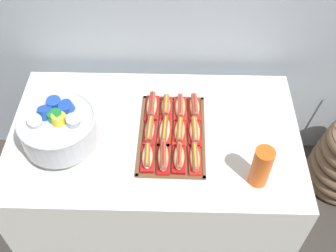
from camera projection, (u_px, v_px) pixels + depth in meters
ground_plane at (157, 208)px, 2.65m from camera, size 10.00×10.00×0.00m
buffet_table at (156, 173)px, 2.35m from camera, size 1.48×0.89×0.77m
serving_tray at (172, 135)px, 2.06m from camera, size 0.34×0.53×0.01m
hot_dog_0 at (147, 157)px, 1.93m from camera, size 0.07×0.15×0.06m
hot_dog_1 at (163, 157)px, 1.93m from camera, size 0.07×0.18×0.06m
hot_dog_2 at (179, 158)px, 1.93m from camera, size 0.07×0.16×0.06m
hot_dog_3 at (195, 158)px, 1.93m from camera, size 0.06×0.17×0.06m
hot_dog_4 at (150, 130)px, 2.04m from camera, size 0.06×0.17×0.06m
hot_dog_5 at (165, 131)px, 2.04m from camera, size 0.07×0.19×0.06m
hot_dog_6 at (180, 131)px, 2.04m from camera, size 0.07×0.17×0.06m
hot_dog_7 at (195, 132)px, 2.03m from camera, size 0.07×0.18×0.06m
hot_dog_8 at (152, 106)px, 2.14m from camera, size 0.07×0.18×0.06m
hot_dog_9 at (166, 107)px, 2.14m from camera, size 0.06×0.15×0.06m
hot_dog_10 at (180, 107)px, 2.14m from camera, size 0.07×0.18×0.06m
hot_dog_11 at (194, 107)px, 2.14m from camera, size 0.07×0.17×0.06m
punch_bowl at (59, 128)px, 1.89m from camera, size 0.36×0.36×0.27m
cup_stack at (261, 167)px, 1.80m from camera, size 0.09×0.09×0.22m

